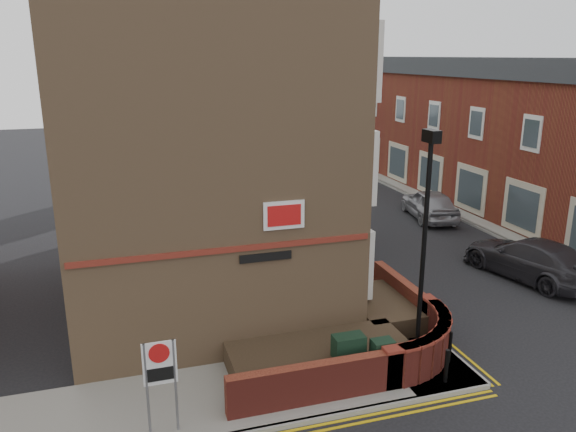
% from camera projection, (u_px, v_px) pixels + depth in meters
% --- Properties ---
extents(ground, '(120.00, 120.00, 0.00)m').
position_uv_depth(ground, '(380.00, 409.00, 13.34)').
color(ground, black).
rests_on(ground, ground).
extents(pavement_corner, '(13.00, 3.00, 0.12)m').
position_uv_depth(pavement_corner, '(223.00, 397.00, 13.71)').
color(pavement_corner, gray).
rests_on(pavement_corner, ground).
extents(pavement_main, '(2.00, 32.00, 0.12)m').
position_uv_depth(pavement_main, '(276.00, 219.00, 28.59)').
color(pavement_main, gray).
rests_on(pavement_main, ground).
extents(pavement_far, '(4.00, 40.00, 0.12)m').
position_uv_depth(pavement_far, '(497.00, 217.00, 28.95)').
color(pavement_far, gray).
rests_on(pavement_far, ground).
extents(kerb_main_near, '(0.15, 32.00, 0.12)m').
position_uv_depth(kerb_main_near, '(295.00, 217.00, 28.87)').
color(kerb_main_near, gray).
rests_on(kerb_main_near, ground).
extents(kerb_main_far, '(0.15, 40.00, 0.12)m').
position_uv_depth(kerb_main_far, '(463.00, 220.00, 28.38)').
color(kerb_main_far, gray).
rests_on(kerb_main_far, ground).
extents(yellow_lines_main, '(0.28, 32.00, 0.01)m').
position_uv_depth(yellow_lines_main, '(299.00, 218.00, 28.96)').
color(yellow_lines_main, gold).
rests_on(yellow_lines_main, ground).
extents(corner_building, '(8.95, 10.40, 13.60)m').
position_uv_depth(corner_building, '(199.00, 115.00, 18.17)').
color(corner_building, '#977350').
rests_on(corner_building, ground).
extents(garden_wall, '(6.80, 6.00, 1.20)m').
position_uv_depth(garden_wall, '(340.00, 357.00, 15.64)').
color(garden_wall, maroon).
rests_on(garden_wall, ground).
extents(lamppost, '(0.25, 0.50, 6.30)m').
position_uv_depth(lamppost, '(423.00, 253.00, 13.97)').
color(lamppost, black).
rests_on(lamppost, pavement_corner).
extents(utility_cabinet_large, '(0.80, 0.45, 1.20)m').
position_uv_depth(utility_cabinet_large, '(348.00, 357.00, 14.25)').
color(utility_cabinet_large, black).
rests_on(utility_cabinet_large, pavement_corner).
extents(utility_cabinet_small, '(0.55, 0.40, 1.10)m').
position_uv_depth(utility_cabinet_small, '(382.00, 360.00, 14.22)').
color(utility_cabinet_small, black).
rests_on(utility_cabinet_small, pavement_corner).
extents(bollard_near, '(0.11, 0.11, 0.90)m').
position_uv_depth(bollard_near, '(446.00, 366.00, 14.12)').
color(bollard_near, black).
rests_on(bollard_near, pavement_corner).
extents(bollard_far, '(0.11, 0.11, 0.90)m').
position_uv_depth(bollard_far, '(450.00, 347.00, 15.02)').
color(bollard_far, black).
rests_on(bollard_far, pavement_corner).
extents(zone_sign, '(0.72, 0.07, 2.20)m').
position_uv_depth(zone_sign, '(160.00, 371.00, 11.93)').
color(zone_sign, slate).
rests_on(zone_sign, pavement_corner).
extents(far_terrace, '(5.40, 30.40, 8.00)m').
position_uv_depth(far_terrace, '(482.00, 129.00, 31.95)').
color(far_terrace, maroon).
rests_on(far_terrace, ground).
extents(far_terrace_cream, '(5.40, 12.40, 8.00)m').
position_uv_depth(far_terrace_cream, '(341.00, 101.00, 51.23)').
color(far_terrace_cream, '#BAAE9A').
rests_on(far_terrace_cream, ground).
extents(tree_near, '(3.64, 3.65, 6.70)m').
position_uv_depth(tree_near, '(287.00, 133.00, 25.51)').
color(tree_near, '#382B1E').
rests_on(tree_near, pavement_main).
extents(tree_mid, '(4.03, 4.03, 7.42)m').
position_uv_depth(tree_mid, '(247.00, 107.00, 32.72)').
color(tree_mid, '#382B1E').
rests_on(tree_mid, pavement_main).
extents(tree_far, '(3.81, 3.81, 7.00)m').
position_uv_depth(tree_far, '(222.00, 101.00, 40.15)').
color(tree_far, '#382B1E').
rests_on(tree_far, pavement_main).
extents(traffic_light_assembly, '(0.20, 0.16, 4.20)m').
position_uv_depth(traffic_light_assembly, '(244.00, 141.00, 36.21)').
color(traffic_light_assembly, black).
rests_on(traffic_light_assembly, pavement_main).
extents(silver_car_near, '(1.82, 4.21, 1.35)m').
position_uv_depth(silver_car_near, '(337.00, 226.00, 25.32)').
color(silver_car_near, '#A9AAB1').
rests_on(silver_car_near, ground).
extents(red_car_main, '(2.16, 4.53, 1.25)m').
position_uv_depth(red_car_main, '(296.00, 185.00, 33.60)').
color(red_car_main, maroon).
rests_on(red_car_main, ground).
extents(grey_car_far, '(3.23, 5.63, 1.54)m').
position_uv_depth(grey_car_far, '(530.00, 258.00, 21.02)').
color(grey_car_far, '#2C2B30').
rests_on(grey_car_far, ground).
extents(silver_car_far, '(2.63, 4.80, 1.55)m').
position_uv_depth(silver_car_far, '(429.00, 204.00, 28.71)').
color(silver_car_far, gray).
rests_on(silver_car_far, ground).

